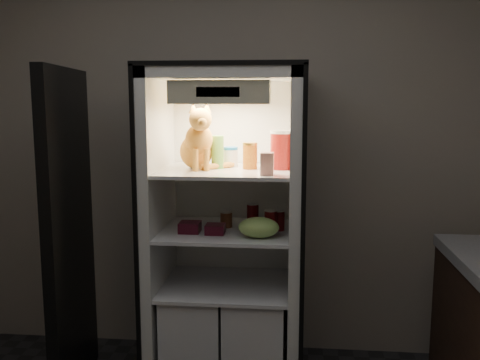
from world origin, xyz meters
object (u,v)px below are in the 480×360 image
Objects in this scene: cream_carton at (267,164)px; condiment_jar at (226,219)px; berry_box_right at (215,229)px; berry_box_left at (190,227)px; parmesan_shaker at (218,152)px; pepper_jar at (282,150)px; soda_can_b at (279,220)px; tabby_cat at (198,144)px; grape_bag at (259,227)px; refrigerator at (227,251)px; salsa_jar at (250,156)px; soda_can_a at (253,214)px; mayo_tub at (231,157)px; soda_can_c at (270,221)px.

cream_carton reaches higher than condiment_jar.
berry_box_left is at bearing 172.67° from berry_box_right.
parmesan_shaker is 1.59× the size of cream_carton.
pepper_jar reaches higher than soda_can_b.
tabby_cat reaches higher than pepper_jar.
condiment_jar is at bearing 133.30° from grape_bag.
soda_can_b reaches higher than grape_bag.
refrigerator reaches higher than salsa_jar.
salsa_jar is (0.30, 0.02, -0.07)m from tabby_cat.
parmesan_shaker is 0.50m from grape_bag.
parmesan_shaker reaches higher than soda_can_b.
cream_carton is 0.36m from grape_bag.
soda_can_b is 0.32m from condiment_jar.
berry_box_left is at bearing -166.30° from pepper_jar.
berry_box_left is at bearing 169.14° from grape_bag.
soda_can_a reaches higher than condiment_jar.
refrigerator is 0.60m from parmesan_shaker.
grape_bag is (0.18, -0.28, -0.35)m from mayo_tub.
tabby_cat is at bearing -159.29° from refrigerator.
soda_can_a is 1.32× the size of condiment_jar.
pepper_jar is (0.30, -0.08, 0.05)m from mayo_tub.
condiment_jar is (0.15, 0.05, -0.44)m from tabby_cat.
mayo_tub is 0.99× the size of cream_carton.
mayo_tub is 0.45m from soda_can_c.
salsa_jar reaches higher than soda_can_c.
refrigerator is 14.45× the size of soda_can_a.
tabby_cat is 3.30× the size of soda_can_b.
tabby_cat reaches higher than grape_bag.
berry_box_left is 1.10× the size of berry_box_right.
salsa_jar is 1.30× the size of berry_box_left.
salsa_jar is at bearing -15.42° from refrigerator.
soda_can_c is 1.20× the size of berry_box_right.
berry_box_left is at bearing -169.35° from soda_can_b.
parmesan_shaker is at bearing 179.03° from salsa_jar.
berry_box_right is (-0.36, -0.14, -0.43)m from pepper_jar.
parmesan_shaker is at bearing 142.07° from grape_bag.
soda_can_c is at bearing 10.77° from berry_box_right.
soda_can_c is (0.12, -0.08, -0.36)m from salsa_jar.
soda_can_b is (0.47, -0.00, -0.43)m from tabby_cat.
cream_carton is 0.41m from soda_can_b.
berry_box_right is at bearing -162.24° from soda_can_b.
condiment_jar is at bearing 171.27° from soda_can_b.
parmesan_shaker reaches higher than soda_can_a.
refrigerator is 12.52× the size of salsa_jar.
mayo_tub is at bearing 11.77° from tabby_cat.
berry_box_left is (-0.14, -0.12, -0.42)m from parmesan_shaker.
mayo_tub is 0.90× the size of soda_can_a.
mayo_tub is 0.44m from berry_box_right.
soda_can_b is at bearing -11.09° from refrigerator.
tabby_cat is 3.26× the size of berry_box_left.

